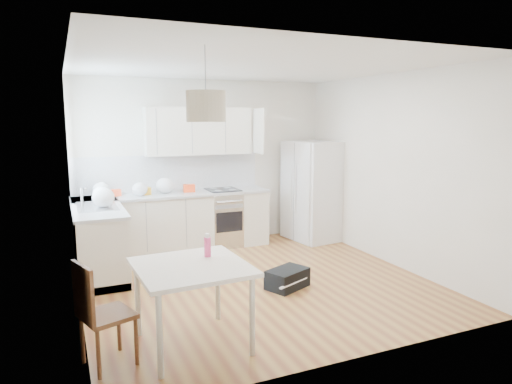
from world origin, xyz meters
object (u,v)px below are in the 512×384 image
(dining_table, at_px, (192,274))
(dining_chair, at_px, (108,313))
(gym_bag, at_px, (287,278))
(refrigerator, at_px, (314,191))

(dining_table, height_order, dining_chair, dining_chair)
(dining_table, xyz_separation_m, dining_chair, (-0.74, -0.04, -0.22))
(dining_chair, xyz_separation_m, gym_bag, (2.21, 0.98, -0.34))
(refrigerator, relative_size, gym_bag, 3.33)
(dining_table, distance_m, gym_bag, 1.83)
(refrigerator, bearing_deg, dining_chair, -149.53)
(dining_table, bearing_deg, refrigerator, 41.00)
(refrigerator, distance_m, gym_bag, 2.50)
(dining_table, relative_size, gym_bag, 2.01)
(refrigerator, xyz_separation_m, dining_table, (-2.94, -2.83, -0.16))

